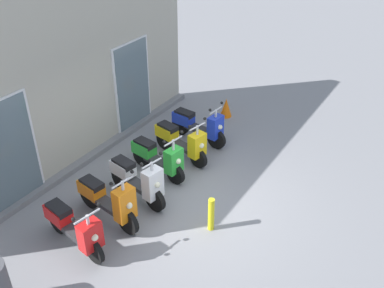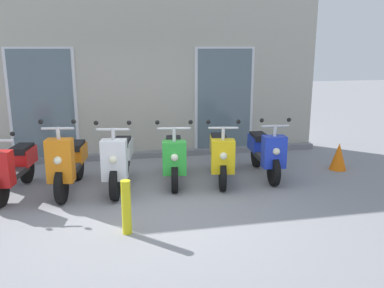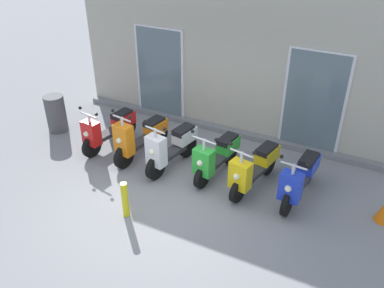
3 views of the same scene
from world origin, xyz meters
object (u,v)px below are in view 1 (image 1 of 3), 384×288
scooter_red (74,227)px  scooter_green (158,157)px  scooter_yellow (181,141)px  curb_bollard (211,214)px  scooter_orange (108,200)px  scooter_white (138,180)px  scooter_blue (198,125)px  traffic_cone (226,107)px

scooter_red → scooter_green: (2.59, 0.06, -0.01)m
scooter_green → scooter_yellow: 0.82m
scooter_red → curb_bollard: scooter_red is taller
scooter_orange → scooter_white: 0.80m
curb_bollard → scooter_red: bearing=132.7°
scooter_white → scooter_blue: (2.61, 0.18, -0.04)m
scooter_green → scooter_blue: size_ratio=0.93×
scooter_orange → traffic_cone: bearing=1.7°
scooter_orange → scooter_blue: 3.41m
scooter_yellow → scooter_red: bearing=179.9°
scooter_blue → curb_bollard: (-2.59, -1.86, -0.11)m
scooter_blue → scooter_yellow: bearing=-176.1°
scooter_green → traffic_cone: bearing=0.7°
scooter_green → scooter_blue: scooter_green is taller
scooter_green → curb_bollard: size_ratio=2.14×
traffic_cone → curb_bollard: size_ratio=0.74×
scooter_orange → curb_bollard: (0.82, -1.77, -0.14)m
scooter_yellow → curb_bollard: 2.51m
scooter_red → scooter_yellow: bearing=-0.1°
scooter_white → traffic_cone: scooter_white is taller
scooter_green → scooter_blue: 1.67m
scooter_red → scooter_orange: scooter_orange is taller
scooter_red → curb_bollard: bearing=-47.3°
scooter_white → scooter_green: size_ratio=1.03×
scooter_yellow → traffic_cone: size_ratio=3.03×
scooter_white → scooter_red: bearing=175.8°
scooter_red → scooter_blue: (4.26, 0.05, -0.00)m
scooter_red → scooter_white: (1.65, -0.12, 0.04)m
scooter_green → scooter_white: bearing=-169.0°
scooter_orange → curb_bollard: 1.95m
scooter_red → scooter_green: size_ratio=1.05×
scooter_blue → scooter_white: bearing=-176.2°
scooter_red → scooter_orange: bearing=-2.8°
scooter_white → scooter_yellow: size_ratio=0.98×
scooter_white → curb_bollard: (0.02, -1.69, -0.14)m
scooter_green → curb_bollard: scooter_green is taller
scooter_green → scooter_orange: bearing=-176.6°
scooter_red → scooter_white: 1.66m
scooter_red → curb_bollard: 2.47m
scooter_orange → scooter_blue: (3.41, 0.10, -0.03)m
scooter_yellow → traffic_cone: 2.39m
scooter_orange → curb_bollard: bearing=-65.3°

